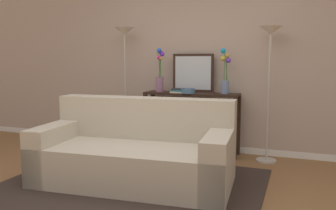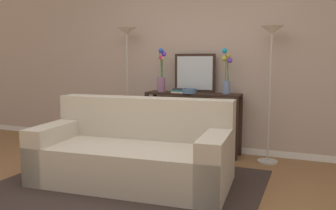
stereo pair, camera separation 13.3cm
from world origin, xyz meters
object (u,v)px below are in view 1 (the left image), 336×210
at_px(console_table, 191,112).
at_px(floor_lamp_left, 125,54).
at_px(book_row_under_console, 169,147).
at_px(couch, 136,154).
at_px(vase_short_flowers, 225,76).
at_px(floor_lamp_right, 270,56).
at_px(fruit_bowl, 188,91).
at_px(book_stack, 178,91).
at_px(vase_tall_flowers, 160,75).
at_px(wall_mirror, 193,73).

xyz_separation_m(console_table, floor_lamp_left, (-0.99, -0.06, 0.81)).
distance_m(console_table, book_row_under_console, 0.62).
distance_m(couch, floor_lamp_left, 1.84).
xyz_separation_m(floor_lamp_left, vase_short_flowers, (1.45, 0.08, -0.29)).
bearing_deg(floor_lamp_right, book_row_under_console, 177.34).
bearing_deg(fruit_bowl, vase_short_flowers, 12.41).
distance_m(console_table, book_stack, 0.36).
height_order(couch, fruit_bowl, fruit_bowl).
distance_m(vase_tall_flowers, book_stack, 0.37).
bearing_deg(couch, fruit_bowl, 81.59).
xyz_separation_m(couch, book_stack, (0.04, 1.24, 0.57)).
relative_size(couch, vase_short_flowers, 3.48).
relative_size(console_table, book_stack, 6.94).
bearing_deg(fruit_bowl, floor_lamp_left, 178.41).
bearing_deg(vase_tall_flowers, book_row_under_console, 8.81).
bearing_deg(wall_mirror, vase_tall_flowers, -161.50).
bearing_deg(couch, floor_lamp_right, 45.87).
bearing_deg(couch, vase_tall_flowers, 100.98).
relative_size(floor_lamp_left, floor_lamp_right, 1.03).
bearing_deg(vase_short_flowers, floor_lamp_left, -176.87).
relative_size(couch, wall_mirror, 3.56).
distance_m(vase_short_flowers, book_row_under_console, 1.30).
relative_size(wall_mirror, book_row_under_console, 1.37).
bearing_deg(couch, console_table, 81.36).
height_order(console_table, book_stack, book_stack).
bearing_deg(console_table, vase_tall_flowers, -177.49).
bearing_deg(book_stack, book_row_under_console, 150.24).
relative_size(vase_tall_flowers, book_row_under_console, 1.42).
bearing_deg(wall_mirror, couch, -97.27).
bearing_deg(floor_lamp_right, console_table, 176.49).
relative_size(floor_lamp_right, book_row_under_console, 3.97).
relative_size(vase_short_flowers, book_row_under_console, 1.40).
relative_size(couch, floor_lamp_left, 1.19).
bearing_deg(fruit_bowl, wall_mirror, 89.30).
height_order(console_table, floor_lamp_left, floor_lamp_left).
bearing_deg(wall_mirror, book_row_under_console, -157.76).
distance_m(floor_lamp_left, vase_tall_flowers, 0.60).
bearing_deg(book_row_under_console, fruit_bowl, -16.18).
bearing_deg(vase_tall_flowers, floor_lamp_right, -1.66).
xyz_separation_m(couch, book_row_under_console, (-0.13, 1.34, -0.25)).
bearing_deg(book_row_under_console, floor_lamp_left, -174.48).
height_order(couch, book_stack, book_stack).
relative_size(console_table, vase_short_flowers, 2.19).
xyz_separation_m(console_table, floor_lamp_right, (1.03, -0.06, 0.77)).
distance_m(console_table, vase_tall_flowers, 0.69).
distance_m(floor_lamp_right, wall_mirror, 1.09).
xyz_separation_m(wall_mirror, fruit_bowl, (-0.00, -0.22, -0.23)).
bearing_deg(book_row_under_console, floor_lamp_right, -2.66).
relative_size(vase_short_flowers, book_stack, 3.17).
xyz_separation_m(floor_lamp_left, wall_mirror, (0.97, 0.19, -0.27)).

